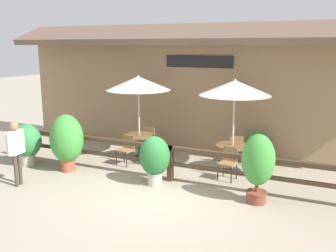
% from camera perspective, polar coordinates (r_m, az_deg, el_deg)
% --- Properties ---
extents(ground_plane, '(60.00, 60.00, 0.00)m').
position_cam_1_polar(ground_plane, '(9.14, -2.38, -10.42)').
color(ground_plane, '#9E937F').
extents(building_facade, '(14.28, 1.49, 4.23)m').
position_cam_1_polar(building_facade, '(12.32, 6.18, 5.84)').
color(building_facade, '#997A56').
rests_on(building_facade, ground).
extents(patio_railing, '(10.40, 0.14, 0.95)m').
position_cam_1_polar(patio_railing, '(9.80, 0.35, -4.51)').
color(patio_railing, '#3D2D1E').
rests_on(patio_railing, ground).
extents(patio_umbrella_near, '(1.97, 1.97, 2.62)m').
position_cam_1_polar(patio_umbrella_near, '(11.53, -4.54, 6.48)').
color(patio_umbrella_near, '#B7B2A8').
rests_on(patio_umbrella_near, ground).
extents(dining_table_near, '(0.97, 0.97, 0.76)m').
position_cam_1_polar(dining_table_near, '(11.84, -4.40, -2.05)').
color(dining_table_near, brown).
rests_on(dining_table_near, ground).
extents(chair_near_streetside, '(0.47, 0.47, 0.87)m').
position_cam_1_polar(chair_near_streetside, '(11.29, -6.36, -3.40)').
color(chair_near_streetside, olive).
rests_on(chair_near_streetside, ground).
extents(chair_near_wallside, '(0.42, 0.42, 0.87)m').
position_cam_1_polar(chair_near_wallside, '(12.46, -2.61, -1.84)').
color(chair_near_wallside, olive).
rests_on(chair_near_wallside, ground).
extents(patio_umbrella_middle, '(1.97, 1.97, 2.62)m').
position_cam_1_polar(patio_umbrella_middle, '(10.43, 10.14, 5.73)').
color(patio_umbrella_middle, '#B7B2A8').
rests_on(patio_umbrella_middle, ground).
extents(dining_table_middle, '(0.97, 0.97, 0.76)m').
position_cam_1_polar(dining_table_middle, '(10.77, 9.79, -3.65)').
color(dining_table_middle, brown).
rests_on(dining_table_middle, ground).
extents(chair_middle_streetside, '(0.46, 0.46, 0.87)m').
position_cam_1_polar(chair_middle_streetside, '(10.11, 9.20, -5.34)').
color(chair_middle_streetside, olive).
rests_on(chair_middle_streetside, ground).
extents(chair_middle_wallside, '(0.51, 0.51, 0.87)m').
position_cam_1_polar(chair_middle_wallside, '(11.49, 10.40, -3.25)').
color(chair_middle_wallside, olive).
rests_on(chair_middle_wallside, ground).
extents(potted_plant_tall_tropical, '(0.98, 0.88, 1.64)m').
position_cam_1_polar(potted_plant_tall_tropical, '(10.90, -15.20, -2.07)').
color(potted_plant_tall_tropical, '#9E4C33').
rests_on(potted_plant_tall_tropical, ground).
extents(potted_plant_entrance_palm, '(0.75, 0.67, 1.61)m').
position_cam_1_polar(potted_plant_entrance_palm, '(8.63, 13.56, -5.57)').
color(potted_plant_entrance_palm, brown).
rests_on(potted_plant_entrance_palm, ground).
extents(potted_plant_corner_fern, '(0.79, 0.71, 1.28)m').
position_cam_1_polar(potted_plant_corner_fern, '(9.52, -2.04, -4.87)').
color(potted_plant_corner_fern, '#B7AD99').
rests_on(potted_plant_corner_fern, ground).
extents(potted_plant_broad_leaf, '(0.91, 0.82, 1.25)m').
position_cam_1_polar(potted_plant_broad_leaf, '(11.86, -20.74, -2.31)').
color(potted_plant_broad_leaf, '#B7AD99').
rests_on(potted_plant_broad_leaf, ground).
extents(potted_plant_small_flowering, '(0.75, 0.68, 0.97)m').
position_cam_1_polar(potted_plant_small_flowering, '(11.65, 13.54, -3.02)').
color(potted_plant_small_flowering, brown).
rests_on(potted_plant_small_flowering, ground).
extents(pedestrian, '(0.28, 0.58, 1.67)m').
position_cam_1_polar(pedestrian, '(10.13, -22.19, -2.65)').
color(pedestrian, '#42382D').
rests_on(pedestrian, ground).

